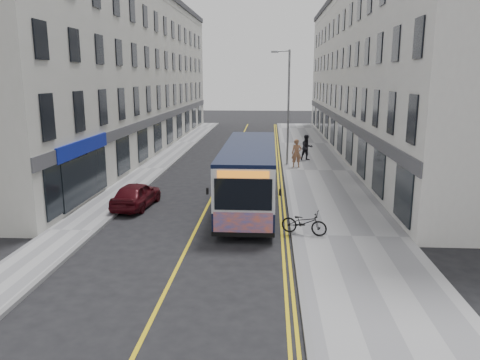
# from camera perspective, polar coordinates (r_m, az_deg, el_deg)

# --- Properties ---
(ground) EXTENTS (140.00, 140.00, 0.00)m
(ground) POSITION_cam_1_polar(r_m,az_deg,el_deg) (20.04, -5.17, -5.58)
(ground) COLOR black
(ground) RESTS_ON ground
(pavement_east) EXTENTS (4.50, 64.00, 0.12)m
(pavement_east) POSITION_cam_1_polar(r_m,az_deg,el_deg) (31.59, 9.51, 1.10)
(pavement_east) COLOR #939396
(pavement_east) RESTS_ON ground
(pavement_west) EXTENTS (2.00, 64.00, 0.12)m
(pavement_west) POSITION_cam_1_polar(r_m,az_deg,el_deg) (32.43, -10.68, 1.35)
(pavement_west) COLOR #939396
(pavement_west) RESTS_ON ground
(kerb_east) EXTENTS (0.18, 64.00, 0.13)m
(kerb_east) POSITION_cam_1_polar(r_m,az_deg,el_deg) (31.44, 5.43, 1.17)
(kerb_east) COLOR slate
(kerb_east) RESTS_ON ground
(kerb_west) EXTENTS (0.18, 64.00, 0.13)m
(kerb_west) POSITION_cam_1_polar(r_m,az_deg,el_deg) (32.20, -8.95, 1.34)
(kerb_west) COLOR slate
(kerb_west) RESTS_ON ground
(road_centre_line) EXTENTS (0.12, 64.00, 0.01)m
(road_centre_line) POSITION_cam_1_polar(r_m,az_deg,el_deg) (31.58, -1.85, 1.15)
(road_centre_line) COLOR gold
(road_centre_line) RESTS_ON ground
(road_dbl_yellow_inner) EXTENTS (0.10, 64.00, 0.01)m
(road_dbl_yellow_inner) POSITION_cam_1_polar(r_m,az_deg,el_deg) (31.44, 4.61, 1.07)
(road_dbl_yellow_inner) COLOR gold
(road_dbl_yellow_inner) RESTS_ON ground
(road_dbl_yellow_outer) EXTENTS (0.10, 64.00, 0.01)m
(road_dbl_yellow_outer) POSITION_cam_1_polar(r_m,az_deg,el_deg) (31.44, 4.97, 1.06)
(road_dbl_yellow_outer) COLOR gold
(road_dbl_yellow_outer) RESTS_ON ground
(terrace_east) EXTENTS (6.00, 46.00, 13.00)m
(terrace_east) POSITION_cam_1_polar(r_m,az_deg,el_deg) (40.71, 16.12, 12.42)
(terrace_east) COLOR silver
(terrace_east) RESTS_ON ground
(terrace_west) EXTENTS (6.00, 46.00, 13.00)m
(terrace_west) POSITION_cam_1_polar(r_m,az_deg,el_deg) (41.60, -13.41, 12.55)
(terrace_west) COLOR beige
(terrace_west) RESTS_ON ground
(streetlamp) EXTENTS (1.32, 0.18, 8.00)m
(streetlamp) POSITION_cam_1_polar(r_m,az_deg,el_deg) (32.89, 5.78, 9.25)
(streetlamp) COLOR gray
(streetlamp) RESTS_ON ground
(city_bus) EXTENTS (2.46, 10.51, 3.05)m
(city_bus) POSITION_cam_1_polar(r_m,az_deg,el_deg) (22.40, 1.17, 0.82)
(city_bus) COLOR black
(city_bus) RESTS_ON ground
(bicycle) EXTENTS (1.94, 1.19, 0.96)m
(bicycle) POSITION_cam_1_polar(r_m,az_deg,el_deg) (18.59, 7.82, -5.15)
(bicycle) COLOR black
(bicycle) RESTS_ON pavement_east
(pedestrian_near) EXTENTS (0.72, 0.49, 1.93)m
(pedestrian_near) POSITION_cam_1_polar(r_m,az_deg,el_deg) (32.24, 6.92, 3.26)
(pedestrian_near) COLOR #9C6747
(pedestrian_near) RESTS_ON pavement_east
(pedestrian_far) EXTENTS (1.10, 0.97, 1.90)m
(pedestrian_far) POSITION_cam_1_polar(r_m,az_deg,el_deg) (35.07, 8.14, 3.93)
(pedestrian_far) COLOR black
(pedestrian_far) RESTS_ON pavement_east
(car_white) EXTENTS (1.57, 4.08, 1.33)m
(car_white) POSITION_cam_1_polar(r_m,az_deg,el_deg) (38.40, 1.92, 4.17)
(car_white) COLOR white
(car_white) RESTS_ON ground
(car_maroon) EXTENTS (1.83, 3.81, 1.26)m
(car_maroon) POSITION_cam_1_polar(r_m,az_deg,el_deg) (23.11, -12.54, -1.76)
(car_maroon) COLOR #450B12
(car_maroon) RESTS_ON ground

